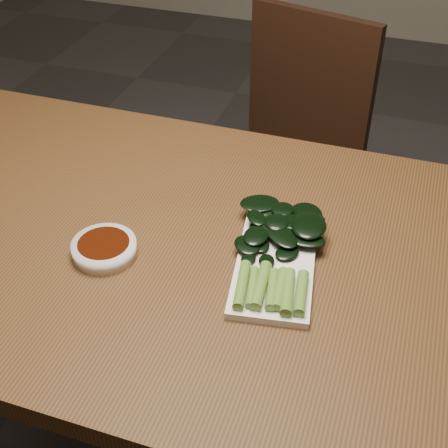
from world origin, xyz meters
TOP-DOWN VIEW (x-y plane):
  - table at (0.00, 0.00)m, footprint 1.40×0.80m
  - chair_far at (0.00, 0.72)m, footprint 0.46×0.46m
  - sauce_bowl at (-0.14, -0.08)m, footprint 0.11×0.11m
  - serving_plate at (0.15, -0.01)m, footprint 0.17×0.30m
  - gai_lan at (0.15, 0.02)m, footprint 0.18×0.31m

SIDE VIEW (x-z plane):
  - chair_far at x=0.00m, z-range 0.04..0.93m
  - table at x=0.00m, z-range 0.30..1.05m
  - serving_plate at x=0.15m, z-range 0.75..0.76m
  - sauce_bowl at x=-0.14m, z-range 0.75..0.78m
  - gai_lan at x=0.15m, z-range 0.76..0.79m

